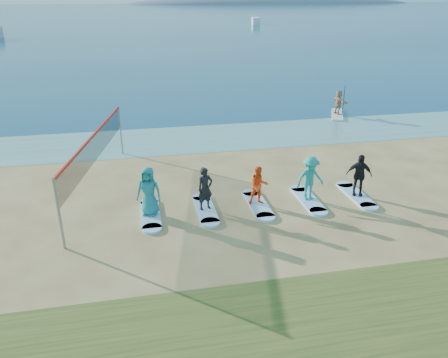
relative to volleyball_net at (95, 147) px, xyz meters
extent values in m
plane|color=tan|center=(6.15, -4.38, -1.90)|extent=(600.00, 600.00, 0.00)
plane|color=teal|center=(6.15, 6.12, -1.90)|extent=(600.00, 600.00, 0.00)
plane|color=navy|center=(6.15, 155.62, -1.90)|extent=(600.00, 600.00, 0.00)
ellipsoid|color=slate|center=(101.15, 295.62, -1.90)|extent=(220.00, 56.00, 18.00)
cylinder|color=gray|center=(-0.89, -4.41, -0.65)|extent=(0.09, 0.09, 2.50)
cylinder|color=gray|center=(0.89, 4.41, -0.65)|extent=(0.09, 0.09, 2.50)
cube|color=black|center=(0.00, 0.00, 0.00)|extent=(1.81, 8.83, 1.00)
cube|color=red|center=(0.00, 0.00, 0.52)|extent=(1.84, 8.83, 0.10)
cube|color=silver|center=(14.97, 9.16, -1.84)|extent=(1.86, 3.02, 0.12)
imported|color=tan|center=(14.97, 9.16, -1.00)|extent=(0.74, 1.53, 1.58)
cube|color=silver|center=(33.24, 95.81, -1.90)|extent=(2.89, 6.53, 1.65)
cube|color=#A4D0FF|center=(1.95, -2.72, -1.86)|extent=(0.70, 2.20, 0.09)
imported|color=teal|center=(1.95, -2.72, -0.89)|extent=(1.04, 0.85, 1.84)
cube|color=#A4D0FF|center=(4.03, -2.72, -1.86)|extent=(0.70, 2.20, 0.09)
imported|color=black|center=(4.03, -2.72, -0.98)|extent=(0.70, 0.57, 1.66)
cube|color=#A4D0FF|center=(6.10, -2.72, -1.86)|extent=(0.70, 2.20, 0.09)
imported|color=#FF541A|center=(6.10, -2.72, -1.05)|extent=(0.76, 0.60, 1.53)
cube|color=#A4D0FF|center=(8.17, -2.72, -1.86)|extent=(0.70, 2.20, 0.09)
imported|color=teal|center=(8.17, -2.72, -0.93)|extent=(1.22, 0.79, 1.78)
cube|color=#A4D0FF|center=(10.24, -2.72, -1.86)|extent=(0.70, 2.20, 0.09)
imported|color=black|center=(10.24, -2.72, -0.96)|extent=(1.09, 0.75, 1.72)
camera|label=1|loc=(1.73, -17.33, 5.77)|focal=35.00mm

